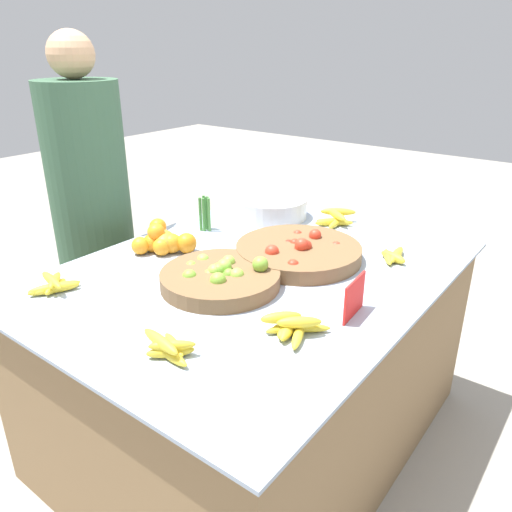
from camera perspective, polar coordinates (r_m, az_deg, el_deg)
ground_plane at (r=2.17m, az=0.00°, el=-19.30°), size 12.00×12.00×0.00m
market_table at (r=1.95m, az=0.00°, el=-11.32°), size 1.51×1.17×0.73m
lime_bowl at (r=1.64m, az=-4.09°, el=-2.44°), size 0.39×0.39×0.10m
tomato_basket at (r=1.84m, az=4.86°, el=0.49°), size 0.46×0.46×0.09m
orange_pile at (r=1.93m, az=-10.53°, el=1.72°), size 0.19×0.21×0.11m
metal_bowl at (r=2.29m, az=1.81°, el=5.56°), size 0.32×0.32×0.09m
price_sign at (r=1.47m, az=11.17°, el=-4.69°), size 0.14×0.02×0.12m
veg_bundle at (r=2.12m, az=-5.81°, el=4.83°), size 0.04×0.05×0.14m
banana_bunch_middle_right at (r=1.73m, az=-22.08°, el=-3.15°), size 0.16×0.15×0.05m
banana_bunch_front_center at (r=1.38m, az=4.19°, el=-7.97°), size 0.17×0.17×0.06m
banana_bunch_front_left at (r=2.22m, az=9.03°, el=4.31°), size 0.19×0.17×0.06m
banana_bunch_middle_left at (r=1.31m, az=-9.96°, el=-10.24°), size 0.12×0.18×0.06m
banana_bunch_front_right at (r=1.90m, az=15.50°, el=0.06°), size 0.18×0.12×0.04m
vendor_person at (r=2.37m, az=-17.98°, el=3.08°), size 0.34×0.34×1.52m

